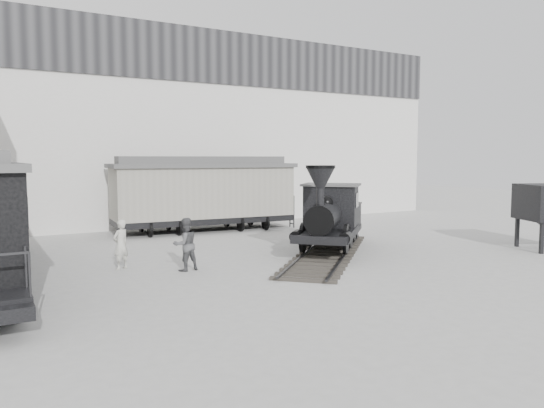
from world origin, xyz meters
TOP-DOWN VIEW (x-y plane):
  - ground at (0.00, 0.00)m, footprint 90.00×90.00m
  - north_wall at (0.00, 14.98)m, footprint 34.00×2.51m
  - locomotive at (1.33, 3.09)m, footprint 8.41×8.41m
  - boxcar at (-0.64, 11.39)m, footprint 9.69×3.67m
  - visitor_a at (-6.84, 3.97)m, footprint 0.75×0.67m
  - visitor_b at (-5.02, 2.63)m, footprint 0.96×0.79m

SIDE VIEW (x-z plane):
  - ground at x=0.00m, z-range 0.00..0.00m
  - visitor_a at x=-6.84m, z-range 0.00..1.72m
  - visitor_b at x=-5.02m, z-range 0.00..1.80m
  - locomotive at x=1.33m, z-range -0.45..3.00m
  - boxcar at x=-0.64m, z-range 0.09..3.98m
  - north_wall at x=0.00m, z-range 0.05..11.05m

